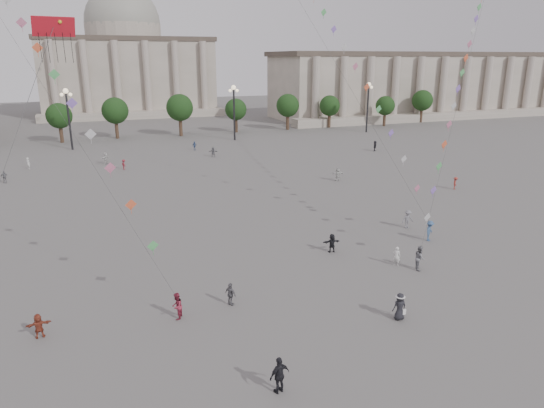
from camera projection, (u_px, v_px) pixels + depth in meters
name	position (u px, v px, depth m)	size (l,w,h in m)	color
ground	(324.00, 336.00, 28.40)	(360.00, 360.00, 0.00)	#565451
hall_east	(416.00, 85.00, 135.29)	(84.00, 26.22, 17.20)	gray
hall_central	(126.00, 63.00, 140.14)	(48.30, 34.30, 35.50)	gray
tree_row	(151.00, 111.00, 96.77)	(137.12, 5.12, 8.00)	#3B2C1D
lamp_post_mid_west	(68.00, 108.00, 84.00)	(2.00, 0.90, 10.65)	#262628
lamp_post_mid_east	(234.00, 102.00, 94.06)	(2.00, 0.90, 10.65)	#262628
lamp_post_far_east	(368.00, 98.00, 104.12)	(2.00, 0.90, 10.65)	#262628
person_crowd_0	(194.00, 146.00, 85.40)	(0.93, 0.39, 1.58)	#395182
person_crowd_3	(332.00, 243.00, 40.52)	(1.48, 0.47, 1.60)	black
person_crowd_4	(106.00, 158.00, 74.29)	(1.68, 0.53, 1.81)	silver
person_crowd_6	(408.00, 219.00, 46.23)	(1.16, 0.67, 1.80)	slate
person_crowd_7	(338.00, 174.00, 63.99)	(1.66, 0.53, 1.80)	silver
person_crowd_8	(455.00, 183.00, 59.99)	(1.00, 0.58, 1.55)	#9F342B
person_crowd_9	(375.00, 146.00, 84.81)	(1.62, 0.52, 1.75)	black
person_crowd_10	(28.00, 163.00, 70.84)	(0.63, 0.41, 1.72)	white
person_crowd_12	(213.00, 152.00, 79.69)	(1.50, 0.48, 1.61)	slate
person_crowd_13	(397.00, 256.00, 37.89)	(0.57, 0.38, 1.57)	silver
person_crowd_16	(4.00, 177.00, 63.10)	(0.92, 0.38, 1.58)	slate
person_crowd_17	(124.00, 164.00, 70.63)	(0.96, 0.55, 1.49)	maroon
tourist_2	(39.00, 326.00, 28.09)	(1.39, 0.44, 1.50)	brown
tourist_3	(231.00, 294.00, 31.78)	(0.92, 0.38, 1.57)	#5A595E
tourist_4	(280.00, 375.00, 23.40)	(1.13, 0.47, 1.93)	black
kite_flyer_0	(177.00, 306.00, 30.09)	(0.84, 0.66, 1.74)	maroon
kite_flyer_1	(430.00, 231.00, 43.00)	(1.20, 0.69, 1.86)	#395881
kite_flyer_2	(420.00, 258.00, 37.14)	(0.93, 0.72, 1.91)	slate
hat_person	(400.00, 306.00, 30.00)	(0.90, 0.62, 1.76)	black
dragon_kite	(54.00, 43.00, 26.43)	(4.31, 6.43, 20.70)	red
kite_train_east	(481.00, 2.00, 53.05)	(35.93, 32.48, 61.26)	#3F3F3F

